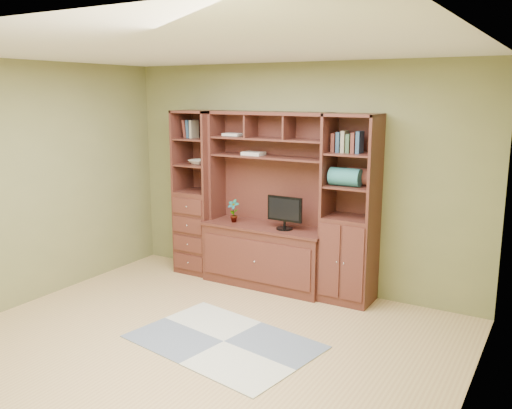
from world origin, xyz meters
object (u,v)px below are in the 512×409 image
Objects in this scene: monitor at (285,207)px; right_tower at (350,210)px; center_hutch at (266,201)px; left_tower at (198,193)px.

right_tower is at bearing 6.20° from monitor.
center_hutch is at bearing -177.77° from right_tower.
monitor is (0.27, -0.03, -0.03)m from center_hutch.
right_tower is at bearing 0.00° from left_tower.
center_hutch is 1.03m from right_tower.
left_tower is at bearing 180.00° from right_tower.
center_hutch is 1.00× the size of right_tower.
left_tower reaches higher than monitor.
left_tower and right_tower have the same top height.
monitor is (1.27, -0.07, -0.03)m from left_tower.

